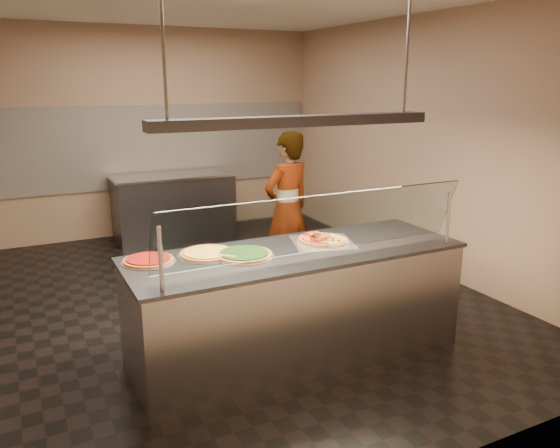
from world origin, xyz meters
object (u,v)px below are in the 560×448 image
prep_table (174,206)px  worker (287,208)px  half_pizza_sausage (333,238)px  heat_lamp_housing (298,121)px  serving_counter (296,304)px  sneeze_guard (319,224)px  pizza_cheese (207,253)px  pizza_spinach (244,254)px  perforated_tray (323,242)px  pizza_spatula (235,255)px  pizza_tomato (148,260)px  half_pizza_pepperoni (313,240)px

prep_table → worker: size_ratio=1.00×
half_pizza_sausage → heat_lamp_housing: (-0.39, -0.09, 0.99)m
serving_counter → sneeze_guard: 0.83m
serving_counter → half_pizza_sausage: (0.39, 0.09, 0.49)m
pizza_cheese → worker: size_ratio=0.27×
sneeze_guard → pizza_spinach: (-0.44, 0.39, -0.28)m
sneeze_guard → perforated_tray: (0.29, 0.43, -0.29)m
pizza_spinach → pizza_spatula: bearing=-160.1°
perforated_tray → pizza_spinach: bearing=-176.8°
pizza_spinach → prep_table: size_ratio=0.27×
perforated_tray → heat_lamp_housing: (-0.29, -0.09, 1.01)m
perforated_tray → half_pizza_sausage: half_pizza_sausage is taller
pizza_cheese → pizza_spatula: bearing=-52.5°
pizza_cheese → prep_table: size_ratio=0.27×
pizza_spinach → pizza_cheese: 0.29m
prep_table → pizza_tomato: bearing=-108.2°
heat_lamp_housing → worker: bearing=65.2°
pizza_tomato → perforated_tray: bearing=-6.2°
pizza_spinach → heat_lamp_housing: 1.10m
perforated_tray → pizza_spinach: 0.74m
half_pizza_pepperoni → worker: bearing=70.2°
pizza_cheese → pizza_spatula: 0.25m
pizza_spinach → pizza_spatula: pizza_spatula is taller
sneeze_guard → half_pizza_pepperoni: bearing=65.5°
pizza_spinach → heat_lamp_housing: bearing=-6.1°
serving_counter → pizza_spinach: 0.65m
prep_table → heat_lamp_housing: size_ratio=0.75×
serving_counter → pizza_spatula: bearing=178.4°
serving_counter → pizza_spinach: pizza_spinach is taller
pizza_tomato → pizza_cheese: bearing=-4.0°
half_pizza_sausage → pizza_tomato: size_ratio=1.12×
prep_table → half_pizza_pepperoni: bearing=-88.5°
sneeze_guard → prep_table: bearing=88.7°
serving_counter → half_pizza_pepperoni: 0.54m
worker → heat_lamp_housing: bearing=49.4°
serving_counter → pizza_spinach: size_ratio=5.86×
sneeze_guard → perforated_tray: bearing=55.7°
prep_table → pizza_cheese: bearing=-101.7°
perforated_tray → pizza_spatula: bearing=-174.9°
serving_counter → pizza_spatula: (-0.53, 0.01, 0.49)m
serving_counter → prep_table: 3.98m
pizza_spatula → sneeze_guard: bearing=-34.0°
pizza_spatula → heat_lamp_housing: bearing=-1.6°
sneeze_guard → pizza_cheese: size_ratio=5.46×
serving_counter → worker: (0.75, 1.62, 0.39)m
serving_counter → perforated_tray: bearing=16.7°
sneeze_guard → worker: size_ratio=1.45×
pizza_spatula → worker: (1.28, 1.60, -0.10)m
pizza_spatula → heat_lamp_housing: size_ratio=0.12×
perforated_tray → half_pizza_sausage: 0.10m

